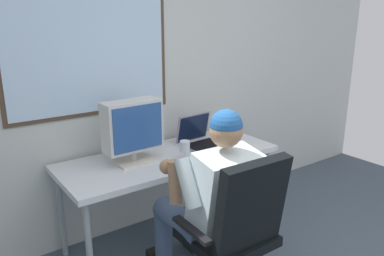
% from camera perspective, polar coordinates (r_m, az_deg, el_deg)
% --- Properties ---
extents(wall_rear, '(5.59, 0.08, 2.76)m').
position_cam_1_polar(wall_rear, '(3.12, -6.41, 10.03)').
color(wall_rear, silver).
rests_on(wall_rear, ground).
extents(desk, '(1.66, 0.66, 0.71)m').
position_cam_1_polar(desk, '(2.94, -3.30, -4.98)').
color(desk, gray).
rests_on(desk, ground).
extents(office_chair, '(0.59, 0.60, 1.02)m').
position_cam_1_polar(office_chair, '(2.26, 6.87, -14.27)').
color(office_chair, black).
rests_on(office_chair, ground).
extents(person_seated, '(0.54, 0.79, 1.24)m').
position_cam_1_polar(person_seated, '(2.41, 2.68, -10.21)').
color(person_seated, '#3E506C').
rests_on(person_seated, ground).
extents(crt_monitor, '(0.42, 0.23, 0.45)m').
position_cam_1_polar(crt_monitor, '(2.73, -8.82, 0.13)').
color(crt_monitor, beige).
rests_on(crt_monitor, desk).
extents(laptop, '(0.33, 0.32, 0.25)m').
position_cam_1_polar(laptop, '(3.12, 1.10, -1.38)').
color(laptop, gray).
rests_on(laptop, desk).
extents(wine_glass, '(0.07, 0.07, 0.15)m').
position_cam_1_polar(wine_glass, '(2.77, -1.07, -2.88)').
color(wine_glass, silver).
rests_on(wine_glass, desk).
extents(desk_speaker, '(0.10, 0.08, 0.19)m').
position_cam_1_polar(desk_speaker, '(3.32, 4.44, 0.27)').
color(desk_speaker, black).
rests_on(desk_speaker, desk).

